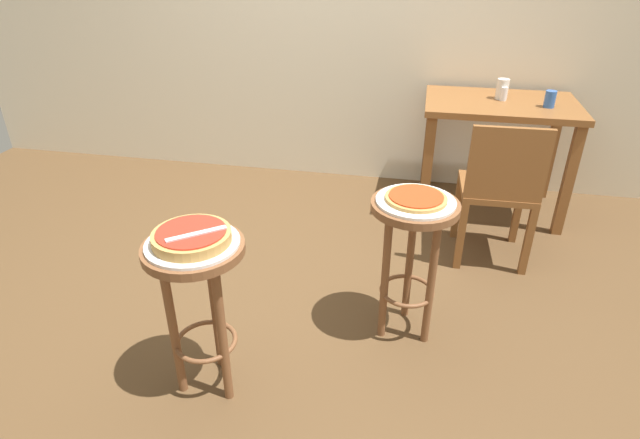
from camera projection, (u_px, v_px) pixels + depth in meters
ground_plane at (286, 289)px, 2.79m from camera, size 6.00×6.00×0.00m
stool_foreground at (198, 285)px, 1.97m from camera, size 0.38×0.38×0.69m
serving_plate_foreground at (193, 243)px, 1.88m from camera, size 0.35×0.35×0.01m
pizza_foreground at (192, 237)px, 1.86m from camera, size 0.29×0.29×0.05m
stool_middle at (412, 239)px, 2.27m from camera, size 0.38×0.38×0.69m
serving_plate_middle at (416, 201)px, 2.18m from camera, size 0.34×0.34×0.01m
pizza_middle at (416, 198)px, 2.17m from camera, size 0.26×0.26×0.02m
dining_table at (499, 121)px, 3.35m from camera, size 0.95×0.65×0.76m
cup_near_edge at (550, 99)px, 3.14m from camera, size 0.07×0.07×0.10m
cup_far_edge at (502, 89)px, 3.30m from camera, size 0.08×0.08×0.13m
condiment_shaker at (504, 94)px, 3.28m from camera, size 0.04×0.04×0.09m
wooden_chair at (499, 188)px, 2.84m from camera, size 0.41×0.41×0.85m
pizza_server_knife at (196, 234)px, 1.83m from camera, size 0.19×0.16×0.01m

